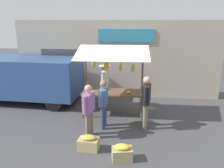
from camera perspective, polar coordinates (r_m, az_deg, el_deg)
ground_plane at (r=8.56m, az=0.18°, el=-7.56°), size 40.00×40.00×0.00m
street_backdrop at (r=10.20m, az=1.02°, el=6.15°), size 9.00×0.30×3.40m
market_stall at (r=8.11m, az=0.05°, el=2.54°), size 2.50×1.46×2.50m
vendor_with_sunhat at (r=8.97m, az=-1.83°, el=0.46°), size 0.45×0.72×1.72m
shopper_in_grey_tee at (r=7.25m, az=8.57°, el=-3.59°), size 0.31×0.71×1.71m
shopper_in_striped_shirt at (r=7.23m, az=-2.14°, el=-4.32°), size 0.25×0.68×1.57m
shopper_with_shopping_bag at (r=6.68m, az=-5.83°, el=-5.85°), size 0.30×0.68×1.61m
parked_van at (r=10.26m, az=-21.37°, el=1.85°), size 4.51×2.13×1.88m
produce_crate_near at (r=5.91m, az=2.55°, el=-16.80°), size 0.55×0.43×0.42m
produce_crate_side at (r=6.35m, az=-5.90°, el=-14.44°), size 0.58×0.41×0.41m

